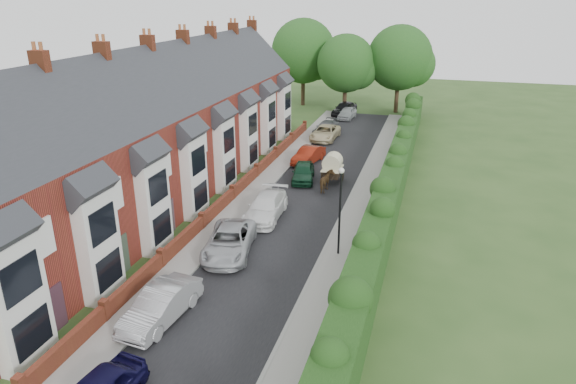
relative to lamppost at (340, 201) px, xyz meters
The scene contains 24 objects.
ground 6.20m from the lamppost, 130.36° to the right, with size 140.00×140.00×0.00m, color #2D4C1E.
road 8.66m from the lamppost, 119.12° to the left, with size 6.00×58.00×0.02m, color black.
pavement_hedge_side 7.71m from the lamppost, 88.36° to the left, with size 2.20×58.00×0.12m, color gray.
pavement_house_side 10.93m from the lamppost, 137.91° to the left, with size 1.70×58.00×0.12m, color gray.
kerb_hedge_side 7.76m from the lamppost, 96.92° to the left, with size 0.18×58.00×0.13m, color gray.
kerb_house_side 10.38m from the lamppost, 134.79° to the left, with size 0.18×58.00×0.13m, color gray.
hedge 7.47m from the lamppost, 74.05° to the left, with size 2.10×58.00×2.85m.
terrace_row 15.52m from the lamppost, 157.25° to the left, with size 9.05×40.50×11.50m.
garden_wall_row 10.98m from the lamppost, 145.56° to the left, with size 0.35×40.35×1.10m.
lamppost is the anchor object (origin of this frame).
tree_far_left 36.66m from the lamppost, 99.53° to the left, with size 7.14×6.80×9.29m.
tree_far_right 38.20m from the lamppost, 90.02° to the left, with size 7.98×7.60×10.31m.
tree_far_back 41.01m from the lamppost, 107.06° to the left, with size 8.40×8.00×10.82m.
car_silver_a 10.71m from the lamppost, 127.97° to the right, with size 1.61×4.63×1.53m, color #A3A3A8.
car_silver_b 6.61m from the lamppost, 165.77° to the right, with size 2.44×5.29×1.47m, color #ADB0B5.
car_white 7.13m from the lamppost, 145.92° to the left, with size 2.09×5.15×1.49m, color white.
car_green 12.56m from the lamppost, 114.02° to the left, with size 1.64×4.08×1.39m, color #103520.
car_red 16.88m from the lamppost, 110.03° to the left, with size 1.46×4.18×1.38m, color maroon.
car_beige 24.29m from the lamppost, 104.32° to the left, with size 2.28×4.95×1.38m, color beige.
car_grey 26.30m from the lamppost, 103.91° to the left, with size 1.84×4.52×1.31m, color #4F5256.
car_black 35.23m from the lamppost, 100.04° to the left, with size 1.90×4.72×1.61m, color black.
horse 10.18m from the lamppost, 106.20° to the left, with size 0.82×1.80×1.52m, color #4A341B.
horse_cart 11.90m from the lamppost, 103.55° to the left, with size 1.47×3.26×2.35m.
car_extra_far 33.47m from the lamppost, 99.46° to the left, with size 1.58×3.92×1.34m, color #ADB2B5.
Camera 1 is at (7.90, -21.17, 13.73)m, focal length 32.00 mm.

